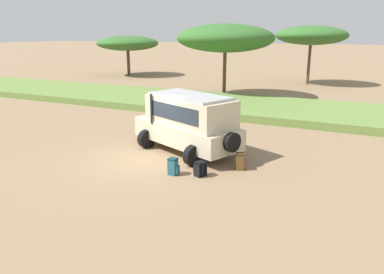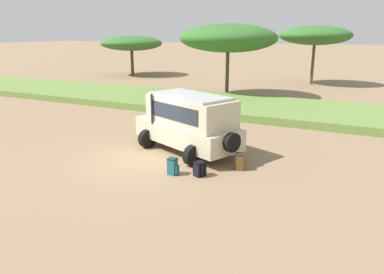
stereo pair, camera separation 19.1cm
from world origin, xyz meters
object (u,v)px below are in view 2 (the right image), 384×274
safari_vehicle (188,122)px  backpack_beside_front_wheel (200,169)px  backpack_near_rear_wheel (240,162)px  acacia_tree_left_mid (228,38)px  acacia_tree_far_left (131,43)px  duffel_bag_low_black_case (202,154)px  backpack_cluster_center (173,166)px  acacia_tree_centre_back (315,35)px

safari_vehicle → backpack_beside_front_wheel: safari_vehicle is taller
backpack_near_rear_wheel → acacia_tree_left_mid: (-6.35, 14.90, 4.14)m
backpack_near_rear_wheel → acacia_tree_far_left: bearing=132.0°
backpack_beside_front_wheel → duffel_bag_low_black_case: 1.84m
safari_vehicle → backpack_beside_front_wheel: bearing=-54.9°
backpack_cluster_center → acacia_tree_centre_back: bearing=89.3°
duffel_bag_low_black_case → acacia_tree_far_left: 31.30m
safari_vehicle → backpack_cluster_center: (0.68, -2.57, -1.00)m
safari_vehicle → acacia_tree_left_mid: (-3.70, 13.85, 3.14)m
acacia_tree_far_left → acacia_tree_left_mid: size_ratio=0.95×
safari_vehicle → backpack_beside_front_wheel: (1.59, -2.27, -1.04)m
duffel_bag_low_black_case → acacia_tree_centre_back: 25.14m
backpack_near_rear_wheel → duffel_bag_low_black_case: 1.81m
backpack_near_rear_wheel → acacia_tree_centre_back: (-1.66, 25.24, 4.28)m
backpack_beside_front_wheel → safari_vehicle: bearing=125.1°
backpack_cluster_center → acacia_tree_far_left: acacia_tree_far_left is taller
backpack_cluster_center → duffel_bag_low_black_case: size_ratio=0.64×
duffel_bag_low_black_case → safari_vehicle: bearing=148.2°
backpack_cluster_center → duffel_bag_low_black_case: backpack_cluster_center is taller
duffel_bag_low_black_case → acacia_tree_far_left: size_ratio=0.13×
safari_vehicle → backpack_cluster_center: 2.84m
duffel_bag_low_black_case → acacia_tree_left_mid: size_ratio=0.13×
backpack_beside_front_wheel → acacia_tree_far_left: size_ratio=0.07×
acacia_tree_far_left → safari_vehicle: bearing=-50.4°
backpack_cluster_center → acacia_tree_left_mid: acacia_tree_left_mid is taller
backpack_beside_front_wheel → acacia_tree_centre_back: acacia_tree_centre_back is taller
safari_vehicle → backpack_beside_front_wheel: size_ratio=10.31×
acacia_tree_far_left → acacia_tree_left_mid: bearing=-31.1°
duffel_bag_low_black_case → acacia_tree_left_mid: bearing=107.7°
backpack_cluster_center → safari_vehicle: bearing=104.9°
backpack_beside_front_wheel → acacia_tree_far_left: (-20.78, 25.45, 3.39)m
acacia_tree_left_mid → acacia_tree_far_left: bearing=148.9°
safari_vehicle → acacia_tree_centre_back: size_ratio=0.81×
backpack_cluster_center → acacia_tree_left_mid: 17.49m
duffel_bag_low_black_case → acacia_tree_far_left: (-20.10, 23.74, 3.45)m
acacia_tree_far_left → acacia_tree_centre_back: (20.18, 1.01, 0.93)m
acacia_tree_far_left → backpack_cluster_center: bearing=-52.3°
backpack_cluster_center → backpack_near_rear_wheel: (1.96, 1.52, 0.00)m
backpack_near_rear_wheel → safari_vehicle: bearing=158.4°
safari_vehicle → acacia_tree_far_left: (-19.19, 23.18, 2.35)m
duffel_bag_low_black_case → acacia_tree_left_mid: acacia_tree_left_mid is taller
safari_vehicle → duffel_bag_low_black_case: bearing=-31.8°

